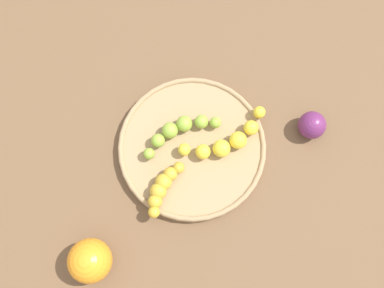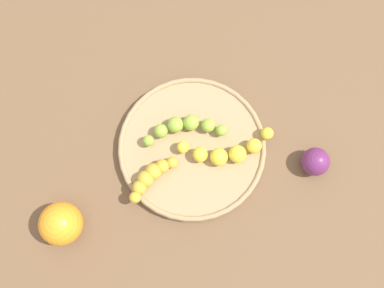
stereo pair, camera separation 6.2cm
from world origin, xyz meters
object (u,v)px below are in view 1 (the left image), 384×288
Objects in this scene: fruit_bowl at (192,147)px; orange_fruit at (90,261)px; banana_green at (179,130)px; plum_purple at (312,125)px; banana_yellow at (228,140)px; banana_spotted at (162,187)px.

orange_fruit is at bearing -108.57° from fruit_bowl.
fruit_bowl is 3.62× the size of orange_fruit.
plum_purple reaches higher than banana_green.
plum_purple is (0.14, 0.09, -0.01)m from banana_yellow.
orange_fruit reaches higher than banana_spotted.
orange_fruit reaches higher than banana_green.
fruit_bowl is 0.27m from orange_fruit.
orange_fruit is at bearing 74.47° from banana_spotted.
fruit_bowl is 2.29× the size of banana_green.
plum_purple is (0.21, 0.21, -0.01)m from banana_spotted.
banana_yellow reaches higher than fruit_bowl.
banana_yellow is 0.32m from orange_fruit.
banana_spotted is 1.45× the size of orange_fruit.
orange_fruit is (-0.14, -0.28, 0.00)m from banana_yellow.
fruit_bowl is 0.10m from banana_spotted.
plum_purple is (0.19, 0.12, 0.01)m from fruit_bowl.
banana_yellow is at bearing -128.55° from banana_green.
banana_yellow is 1.16× the size of banana_green.
banana_spotted is at bearing -102.04° from fruit_bowl.
banana_green is at bearing -76.51° from banana_spotted.
banana_yellow is 1.84× the size of orange_fruit.
banana_spotted is 0.15m from banana_yellow.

